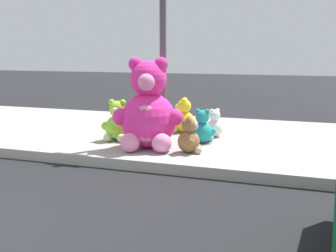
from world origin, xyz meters
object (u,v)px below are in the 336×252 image
at_px(plush_pink_large, 148,112).
at_px(plush_yellow, 183,118).
at_px(plush_teal, 203,129).
at_px(plush_brown, 190,138).
at_px(sign_pole, 163,37).
at_px(plush_lime, 117,124).
at_px(plush_white, 214,125).
at_px(plush_red, 142,122).

distance_m(plush_pink_large, plush_yellow, 1.54).
height_order(plush_teal, plush_brown, plush_teal).
xyz_separation_m(sign_pole, plush_pink_large, (-0.01, -0.59, -1.14)).
bearing_deg(plush_pink_large, plush_lime, 152.41).
height_order(plush_pink_large, plush_yellow, plush_pink_large).
bearing_deg(plush_pink_large, plush_teal, 46.51).
relative_size(sign_pole, plush_white, 6.45).
distance_m(plush_pink_large, plush_teal, 1.01).
relative_size(plush_lime, plush_teal, 1.23).
bearing_deg(sign_pole, plush_teal, 8.99).
relative_size(plush_pink_large, plush_teal, 2.48).
bearing_deg(plush_brown, plush_yellow, 112.29).
relative_size(sign_pole, plush_brown, 6.01).
bearing_deg(plush_brown, plush_white, 89.89).
xyz_separation_m(plush_lime, plush_teal, (1.38, 0.31, -0.05)).
bearing_deg(plush_lime, plush_white, 31.99).
xyz_separation_m(plush_yellow, plush_teal, (0.61, -0.82, -0.03)).
bearing_deg(plush_teal, plush_pink_large, -133.49).
height_order(plush_white, plush_yellow, plush_yellow).
bearing_deg(plush_lime, plush_pink_large, -27.59).
bearing_deg(plush_red, plush_brown, -44.00).
bearing_deg(sign_pole, plush_yellow, 88.02).
relative_size(plush_white, plush_brown, 0.93).
bearing_deg(plush_yellow, plush_red, -157.58).
distance_m(plush_pink_large, plush_red, 1.43).
bearing_deg(plush_white, plush_teal, -93.44).
bearing_deg(plush_red, plush_white, 1.84).
relative_size(plush_white, plush_yellow, 0.78).
bearing_deg(plush_white, plush_brown, -90.11).
bearing_deg(plush_lime, sign_pole, 15.89).
relative_size(plush_lime, plush_white, 1.38).
xyz_separation_m(sign_pole, plush_brown, (0.68, -0.66, -1.48)).
distance_m(plush_white, plush_yellow, 0.69).
xyz_separation_m(sign_pole, plush_red, (-0.66, 0.63, -1.50)).
height_order(plush_yellow, plush_brown, plush_yellow).
relative_size(plush_pink_large, plush_white, 2.79).
distance_m(plush_pink_large, plush_brown, 0.77).
xyz_separation_m(sign_pole, plush_white, (0.68, 0.68, -1.50)).
distance_m(plush_yellow, plush_teal, 1.02).
relative_size(plush_lime, plush_red, 1.40).
height_order(plush_pink_large, plush_brown, plush_pink_large).
bearing_deg(plush_red, plush_lime, -95.27).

